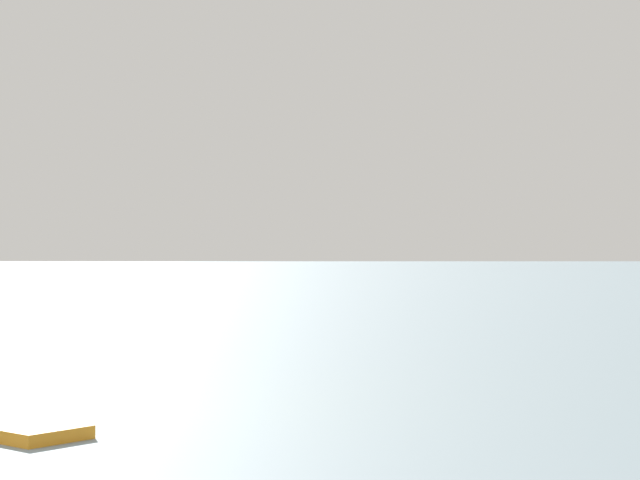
{
  "coord_description": "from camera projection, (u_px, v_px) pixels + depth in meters",
  "views": [
    {
      "loc": [
        7.01,
        -5.93,
        1.62
      ],
      "look_at": [
        1.84,
        12.02,
        1.96
      ],
      "focal_mm": 59.28,
      "sensor_mm": 36.0,
      "label": 1
    }
  ],
  "objects": []
}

